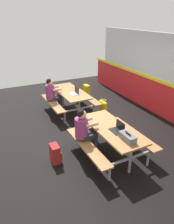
% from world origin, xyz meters
% --- Properties ---
extents(ground_plane, '(10.00, 10.00, 0.02)m').
position_xyz_m(ground_plane, '(0.00, 0.00, -0.01)').
color(ground_plane, black).
extents(accent_backdrop, '(8.00, 0.14, 2.60)m').
position_xyz_m(accent_backdrop, '(0.00, 2.56, 1.25)').
color(accent_backdrop, red).
rests_on(accent_backdrop, ground).
extents(picnic_table_left, '(1.85, 1.57, 0.74)m').
position_xyz_m(picnic_table_left, '(-1.37, -0.02, 0.57)').
color(picnic_table_left, '#9E6B3D').
rests_on(picnic_table_left, ground).
extents(picnic_table_right, '(1.85, 1.57, 0.74)m').
position_xyz_m(picnic_table_right, '(1.37, -0.10, 0.57)').
color(picnic_table_right, '#9E6B3D').
rests_on(picnic_table_right, ground).
extents(student_nearer, '(0.36, 0.53, 1.21)m').
position_xyz_m(student_nearer, '(-1.56, -0.58, 0.71)').
color(student_nearer, '#2D2D38').
rests_on(student_nearer, ground).
extents(student_further, '(0.36, 0.53, 1.21)m').
position_xyz_m(student_further, '(1.08, -0.66, 0.71)').
color(student_further, '#2D2D38').
rests_on(student_further, ground).
extents(laptop_silver, '(0.32, 0.22, 0.22)m').
position_xyz_m(laptop_silver, '(-1.04, 0.02, 0.79)').
color(laptop_silver, silver).
rests_on(laptop_silver, picnic_table_left).
extents(laptop_dark, '(0.32, 0.22, 0.22)m').
position_xyz_m(laptop_dark, '(1.54, -0.06, 0.79)').
color(laptop_dark, black).
rests_on(laptop_dark, picnic_table_right).
extents(toolbox_grey, '(0.40, 0.18, 0.18)m').
position_xyz_m(toolbox_grey, '(1.95, -0.09, 0.81)').
color(toolbox_grey, '#595B60').
rests_on(toolbox_grey, picnic_table_right).
extents(backpack_dark, '(0.30, 0.22, 0.44)m').
position_xyz_m(backpack_dark, '(1.04, -1.38, 0.22)').
color(backpack_dark, maroon).
rests_on(backpack_dark, ground).
extents(tote_bag_bright, '(0.34, 0.21, 0.43)m').
position_xyz_m(tote_bag_bright, '(-0.85, 0.98, 0.19)').
color(tote_bag_bright, yellow).
rests_on(tote_bag_bright, ground).
extents(satchel_spare, '(0.30, 0.22, 0.44)m').
position_xyz_m(satchel_spare, '(-2.55, 1.18, 0.22)').
color(satchel_spare, yellow).
rests_on(satchel_spare, ground).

